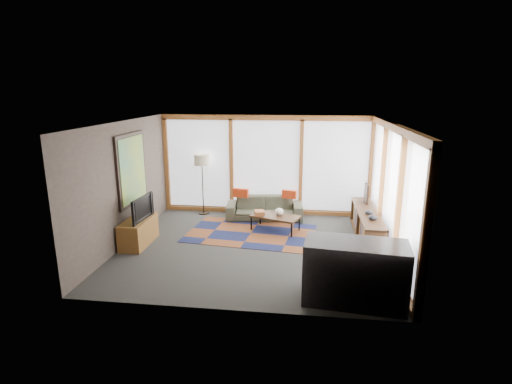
# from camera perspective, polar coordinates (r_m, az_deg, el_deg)

# --- Properties ---
(ground) EXTENTS (5.50, 5.50, 0.00)m
(ground) POSITION_cam_1_polar(r_m,az_deg,el_deg) (8.50, -0.34, -7.87)
(ground) COLOR #292927
(ground) RESTS_ON ground
(room_envelope) EXTENTS (5.52, 5.02, 2.62)m
(room_envelope) POSITION_cam_1_polar(r_m,az_deg,el_deg) (8.54, 3.43, 3.03)
(room_envelope) COLOR #413531
(room_envelope) RESTS_ON ground
(rug) EXTENTS (3.05, 2.14, 0.01)m
(rug) POSITION_cam_1_polar(r_m,az_deg,el_deg) (9.27, -0.71, -5.90)
(rug) COLOR brown
(rug) RESTS_ON ground
(sofa) EXTENTS (1.99, 0.92, 0.56)m
(sofa) POSITION_cam_1_polar(r_m,az_deg,el_deg) (10.23, 1.22, -2.29)
(sofa) COLOR #323728
(sofa) RESTS_ON ground
(pillow_left) EXTENTS (0.41, 0.19, 0.22)m
(pillow_left) POSITION_cam_1_polar(r_m,az_deg,el_deg) (10.17, -2.20, -0.12)
(pillow_left) COLOR #B02F10
(pillow_left) RESTS_ON sofa
(pillow_right) EXTENTS (0.39, 0.20, 0.20)m
(pillow_right) POSITION_cam_1_polar(r_m,az_deg,el_deg) (10.09, 4.77, -0.32)
(pillow_right) COLOR #B02F10
(pillow_right) RESTS_ON sofa
(floor_lamp) EXTENTS (0.40, 0.40, 1.60)m
(floor_lamp) POSITION_cam_1_polar(r_m,az_deg,el_deg) (10.59, -7.63, 1.08)
(floor_lamp) COLOR black
(floor_lamp) RESTS_ON ground
(coffee_table) EXTENTS (1.23, 0.90, 0.37)m
(coffee_table) POSITION_cam_1_polar(r_m,az_deg,el_deg) (9.41, 2.77, -4.45)
(coffee_table) COLOR #2F1F0F
(coffee_table) RESTS_ON ground
(book_stack) EXTENTS (0.28, 0.32, 0.09)m
(book_stack) POSITION_cam_1_polar(r_m,az_deg,el_deg) (9.41, 0.49, -2.96)
(book_stack) COLOR #975027
(book_stack) RESTS_ON coffee_table
(vase) EXTENTS (0.20, 0.20, 0.17)m
(vase) POSITION_cam_1_polar(r_m,az_deg,el_deg) (9.36, 3.34, -2.82)
(vase) COLOR white
(vase) RESTS_ON coffee_table
(bookshelf) EXTENTS (0.45, 2.46, 0.62)m
(bookshelf) POSITION_cam_1_polar(r_m,az_deg,el_deg) (9.25, 15.54, -4.52)
(bookshelf) COLOR #2F1F0F
(bookshelf) RESTS_ON ground
(bowl_a) EXTENTS (0.19, 0.19, 0.10)m
(bowl_a) POSITION_cam_1_polar(r_m,az_deg,el_deg) (8.60, 16.35, -3.51)
(bowl_a) COLOR black
(bowl_a) RESTS_ON bookshelf
(bowl_b) EXTENTS (0.20, 0.20, 0.08)m
(bowl_b) POSITION_cam_1_polar(r_m,az_deg,el_deg) (8.95, 15.82, -2.82)
(bowl_b) COLOR black
(bowl_b) RESTS_ON bookshelf
(shelf_picture) EXTENTS (0.06, 0.35, 0.46)m
(shelf_picture) POSITION_cam_1_polar(r_m,az_deg,el_deg) (9.77, 15.49, -0.21)
(shelf_picture) COLOR black
(shelf_picture) RESTS_ON bookshelf
(tv_console) EXTENTS (0.47, 1.12, 0.56)m
(tv_console) POSITION_cam_1_polar(r_m,az_deg,el_deg) (8.93, -16.42, -5.44)
(tv_console) COLOR brown
(tv_console) RESTS_ON ground
(television) EXTENTS (0.18, 0.90, 0.51)m
(television) POSITION_cam_1_polar(r_m,az_deg,el_deg) (8.73, -16.38, -2.20)
(television) COLOR black
(television) RESTS_ON tv_console
(bar_counter) EXTENTS (1.62, 0.89, 0.98)m
(bar_counter) POSITION_cam_1_polar(r_m,az_deg,el_deg) (6.46, 13.97, -11.12)
(bar_counter) COLOR black
(bar_counter) RESTS_ON ground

